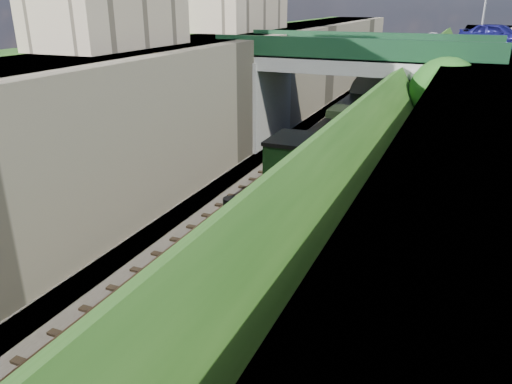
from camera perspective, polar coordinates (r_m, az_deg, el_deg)
trackbed at (r=29.01m, az=8.10°, el=2.65°), size 10.00×90.00×0.20m
retaining_wall at (r=29.96m, az=-1.90°, el=10.17°), size 1.00×90.00×7.00m
street_plateau_left at (r=31.57m, az=-7.77°, el=10.56°), size 6.00×90.00×7.00m
embankment_slope at (r=28.63m, az=18.28°, el=6.45°), size 4.64×90.63×6.36m
track_left at (r=29.50m, az=4.37°, el=3.42°), size 2.50×90.00×0.20m
track_right at (r=28.70m, az=10.43°, el=2.62°), size 2.50×90.00×0.20m
road_bridge at (r=31.66m, az=12.13°, el=11.38°), size 16.00×6.40×7.25m
building_near at (r=26.40m, az=-16.40°, el=19.93°), size 4.00×8.00×4.00m
tree at (r=27.29m, az=20.97°, el=10.19°), size 3.60×3.80×6.60m
car_blue at (r=37.11m, az=25.82°, el=15.81°), size 4.98×3.50×1.57m
locomotive at (r=18.10m, az=2.64°, el=-2.64°), size 3.10×10.22×3.83m
tender at (r=24.79m, az=8.63°, el=3.11°), size 2.70×6.00×3.05m
coach_front at (r=36.67m, az=13.83°, el=9.29°), size 2.90×18.00×3.70m
coach_middle at (r=55.08m, az=17.35°, el=12.74°), size 2.90×18.00×3.70m
coach_rear at (r=73.68m, az=19.13°, el=14.44°), size 2.90×18.00×3.70m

